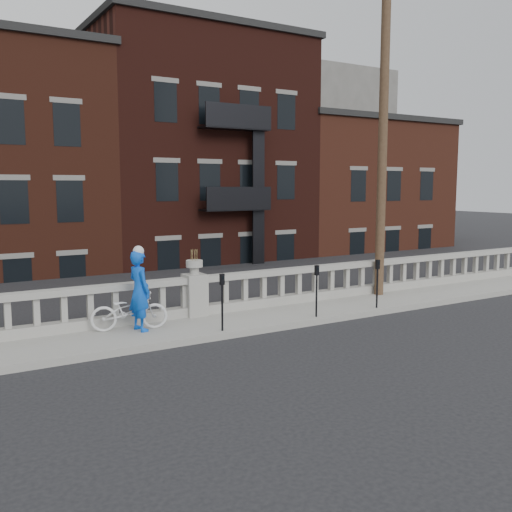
# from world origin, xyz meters

# --- Properties ---
(ground) EXTENTS (120.00, 120.00, 0.00)m
(ground) POSITION_xyz_m (0.00, 0.00, 0.00)
(ground) COLOR black
(ground) RESTS_ON ground
(sidewalk) EXTENTS (32.00, 2.20, 0.15)m
(sidewalk) POSITION_xyz_m (0.00, 3.00, 0.07)
(sidewalk) COLOR gray
(sidewalk) RESTS_ON ground
(balustrade) EXTENTS (28.00, 0.34, 1.03)m
(balustrade) POSITION_xyz_m (0.00, 3.95, 0.64)
(balustrade) COLOR gray
(balustrade) RESTS_ON sidewalk
(planter_pedestal) EXTENTS (0.55, 0.55, 1.76)m
(planter_pedestal) POSITION_xyz_m (0.00, 3.95, 0.83)
(planter_pedestal) COLOR gray
(planter_pedestal) RESTS_ON sidewalk
(lower_level) EXTENTS (80.00, 44.00, 20.80)m
(lower_level) POSITION_xyz_m (0.56, 23.04, 2.63)
(lower_level) COLOR #605E59
(lower_level) RESTS_ON ground
(utility_pole) EXTENTS (1.60, 0.28, 10.00)m
(utility_pole) POSITION_xyz_m (6.20, 3.60, 5.24)
(utility_pole) COLOR #422D1E
(utility_pole) RESTS_ON sidewalk
(parking_meter_b) EXTENTS (0.10, 0.09, 1.36)m
(parking_meter_b) POSITION_xyz_m (-0.13, 2.15, 1.00)
(parking_meter_b) COLOR black
(parking_meter_b) RESTS_ON sidewalk
(parking_meter_c) EXTENTS (0.10, 0.09, 1.36)m
(parking_meter_c) POSITION_xyz_m (2.64, 2.15, 1.00)
(parking_meter_c) COLOR black
(parking_meter_c) RESTS_ON sidewalk
(parking_meter_d) EXTENTS (0.10, 0.09, 1.36)m
(parking_meter_d) POSITION_xyz_m (4.76, 2.15, 1.00)
(parking_meter_d) COLOR black
(parking_meter_d) RESTS_ON sidewalk
(bicycle) EXTENTS (1.89, 1.05, 0.94)m
(bicycle) POSITION_xyz_m (-1.98, 3.36, 0.62)
(bicycle) COLOR silver
(bicycle) RESTS_ON sidewalk
(cyclist) EXTENTS (0.58, 0.77, 1.91)m
(cyclist) POSITION_xyz_m (-1.78, 3.19, 1.10)
(cyclist) COLOR blue
(cyclist) RESTS_ON sidewalk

